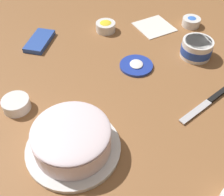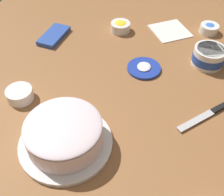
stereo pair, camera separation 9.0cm
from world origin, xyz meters
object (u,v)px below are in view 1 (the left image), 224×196
at_px(frosted_cake, 72,140).
at_px(sprinkle_bowl_blue, 191,21).
at_px(frosting_tub_lid, 136,65).
at_px(candy_box_lower, 40,41).
at_px(paper_napkin, 154,26).
at_px(spreading_knife, 209,101).
at_px(frosting_tub, 197,48).
at_px(sprinkle_bowl_orange, 16,104).
at_px(sprinkle_bowl_yellow, 106,26).

distance_m(frosted_cake, sprinkle_bowl_blue, 0.81).
bearing_deg(frosting_tub_lid, candy_box_lower, 73.71).
height_order(frosting_tub_lid, paper_napkin, frosting_tub_lid).
height_order(spreading_knife, paper_napkin, spreading_knife).
xyz_separation_m(frosted_cake, sprinkle_bowl_blue, (0.70, -0.40, -0.03)).
height_order(frosted_cake, candy_box_lower, frosted_cake).
xyz_separation_m(frosting_tub, frosting_tub_lid, (-0.09, 0.23, -0.03)).
height_order(candy_box_lower, paper_napkin, candy_box_lower).
distance_m(frosting_tub, candy_box_lower, 0.64).
bearing_deg(sprinkle_bowl_orange, sprinkle_bowl_yellow, -26.25).
bearing_deg(frosted_cake, paper_napkin, -19.63).
relative_size(frosted_cake, sprinkle_bowl_blue, 3.43).
bearing_deg(spreading_knife, frosted_cake, 118.22).
distance_m(sprinkle_bowl_yellow, sprinkle_bowl_orange, 0.54).
distance_m(frosting_tub_lid, candy_box_lower, 0.42).
bearing_deg(candy_box_lower, sprinkle_bowl_blue, -65.14).
relative_size(sprinkle_bowl_yellow, candy_box_lower, 0.54).
xyz_separation_m(sprinkle_bowl_orange, candy_box_lower, (0.37, 0.03, -0.01)).
xyz_separation_m(frosting_tub, candy_box_lower, (0.03, 0.64, -0.03)).
bearing_deg(frosting_tub_lid, frosted_cake, 156.62).
height_order(frosting_tub_lid, sprinkle_bowl_orange, sprinkle_bowl_orange).
distance_m(frosting_tub, paper_napkin, 0.25).
xyz_separation_m(frosted_cake, candy_box_lower, (0.51, 0.24, -0.04)).
bearing_deg(sprinkle_bowl_orange, frosting_tub_lid, -56.90).
bearing_deg(paper_napkin, frosted_cake, 160.37).
distance_m(frosting_tub_lid, paper_napkin, 0.29).
relative_size(sprinkle_bowl_blue, sprinkle_bowl_yellow, 0.93).
xyz_separation_m(sprinkle_bowl_blue, sprinkle_bowl_yellow, (-0.08, 0.38, 0.00)).
height_order(frosted_cake, spreading_knife, frosted_cake).
relative_size(sprinkle_bowl_blue, candy_box_lower, 0.50).
relative_size(spreading_knife, candy_box_lower, 1.14).
bearing_deg(sprinkle_bowl_orange, frosted_cake, -123.50).
relative_size(spreading_knife, sprinkle_bowl_blue, 2.28).
height_order(frosted_cake, sprinkle_bowl_blue, frosted_cake).
height_order(sprinkle_bowl_orange, candy_box_lower, sprinkle_bowl_orange).
height_order(sprinkle_bowl_orange, paper_napkin, sprinkle_bowl_orange).
bearing_deg(sprinkle_bowl_blue, sprinkle_bowl_yellow, 101.59).
bearing_deg(frosting_tub_lid, sprinkle_bowl_blue, -36.86).
bearing_deg(frosted_cake, sprinkle_bowl_orange, 56.50).
height_order(frosting_tub, paper_napkin, frosting_tub).
bearing_deg(paper_napkin, spreading_knife, -158.84).
xyz_separation_m(frosting_tub_lid, sprinkle_bowl_yellow, (0.24, 0.14, 0.02)).
xyz_separation_m(sprinkle_bowl_blue, candy_box_lower, (-0.20, 0.64, -0.01)).
distance_m(frosted_cake, frosting_tub_lid, 0.43).
distance_m(frosting_tub_lid, sprinkle_bowl_blue, 0.39).
distance_m(frosting_tub, sprinkle_bowl_blue, 0.23).
relative_size(frosted_cake, candy_box_lower, 1.73).
height_order(frosting_tub_lid, sprinkle_bowl_blue, sprinkle_bowl_blue).
bearing_deg(sprinkle_bowl_blue, sprinkle_bowl_orange, 132.37).
bearing_deg(sprinkle_bowl_yellow, spreading_knife, -136.03).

